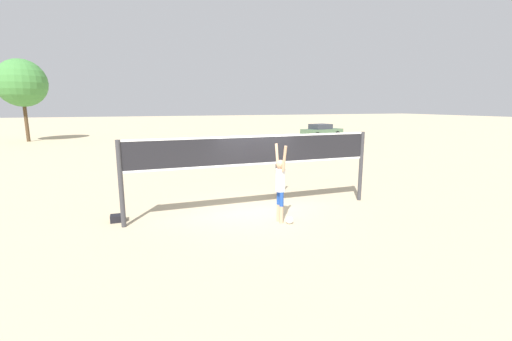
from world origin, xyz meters
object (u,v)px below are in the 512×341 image
at_px(gear_bag, 118,218).
at_px(tree_left_cluster, 21,83).
at_px(volleyball_net, 256,158).
at_px(parked_car_near, 322,131).
at_px(player_blocker, 279,166).
at_px(player_spiker, 280,182).
at_px(volleyball, 290,220).

bearing_deg(gear_bag, tree_left_cluster, 107.26).
relative_size(volleyball_net, parked_car_near, 1.72).
bearing_deg(gear_bag, volleyball_net, -7.45).
height_order(player_blocker, tree_left_cluster, tree_left_cluster).
relative_size(volleyball_net, tree_left_cluster, 1.08).
bearing_deg(tree_left_cluster, player_spiker, -65.93).
relative_size(volleyball, parked_car_near, 0.05).
distance_m(volleyball_net, player_spiker, 1.31).
bearing_deg(player_spiker, volleyball_net, 15.15).
distance_m(player_blocker, volleyball, 3.20).
bearing_deg(parked_car_near, player_spiker, -133.56).
bearing_deg(tree_left_cluster, parked_car_near, -11.50).
relative_size(player_spiker, player_blocker, 1.04).
xyz_separation_m(player_spiker, parked_car_near, (15.27, 23.06, -0.58)).
distance_m(volleyball_net, tree_left_cluster, 30.55).
relative_size(player_blocker, gear_bag, 5.17).
distance_m(volleyball_net, parked_car_near, 26.90).
bearing_deg(gear_bag, volleyball, -22.60).
bearing_deg(tree_left_cluster, volleyball, -65.77).
relative_size(volleyball, gear_bag, 0.52).
distance_m(volleyball, tree_left_cluster, 32.24).
bearing_deg(volleyball, volleyball_net, 110.30).
xyz_separation_m(player_spiker, player_blocker, (1.15, 2.64, -0.05)).
height_order(volleyball_net, volleyball, volleyball_net).
height_order(player_spiker, volleyball, player_spiker).
distance_m(player_blocker, gear_bag, 5.77).
distance_m(player_spiker, volleyball, 1.14).
xyz_separation_m(gear_bag, tree_left_cluster, (-8.41, 27.08, 5.23)).
xyz_separation_m(player_spiker, volleyball, (0.20, -0.23, -1.10)).
bearing_deg(player_spiker, player_blocker, -23.65).
bearing_deg(volleyball_net, player_spiker, -74.85).
height_order(parked_car_near, tree_left_cluster, tree_left_cluster).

